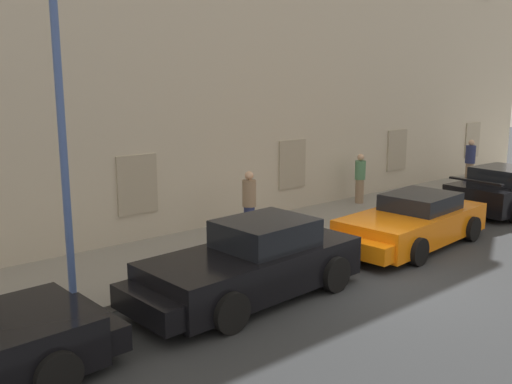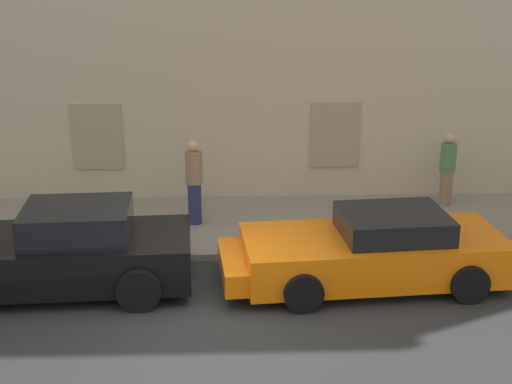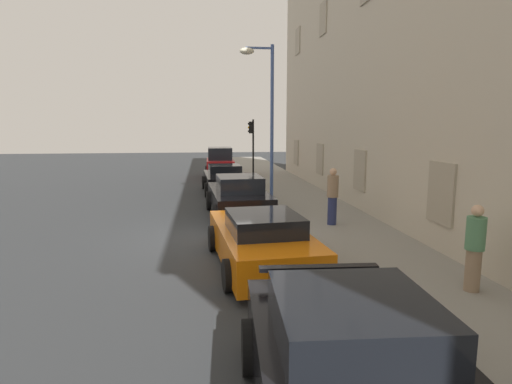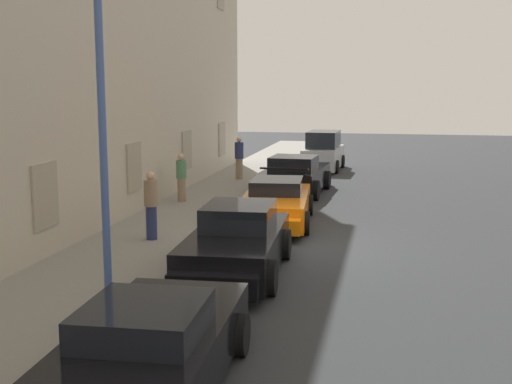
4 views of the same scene
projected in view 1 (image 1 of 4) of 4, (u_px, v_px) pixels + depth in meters
name	position (u px, v px, depth m)	size (l,w,h in m)	color
ground_plane	(376.00, 279.00, 12.05)	(80.00, 80.00, 0.00)	#2B2D30
sidewalk	(262.00, 239.00, 14.84)	(60.00, 3.43, 0.14)	gray
sportscar_yellow_flank	(247.00, 266.00, 10.87)	(4.94, 2.27, 1.50)	black
sportscar_white_middle	(409.00, 224.00, 14.33)	(5.05, 2.40, 1.30)	orange
sportscar_tail_end	(512.00, 191.00, 18.27)	(4.83, 2.45, 1.45)	black
street_lamp	(66.00, 63.00, 9.32)	(0.44, 1.42, 6.35)	#3F5999
pedestrian_admiring	(360.00, 178.00, 18.60)	(0.47, 0.47, 1.65)	#8C7259
pedestrian_strolling	(249.00, 205.00, 14.34)	(0.46, 0.46, 1.78)	navy
pedestrian_bystander	(470.00, 162.00, 21.62)	(0.48, 0.48, 1.79)	#8C7259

